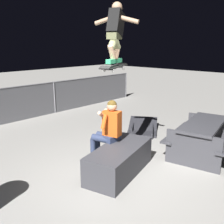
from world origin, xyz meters
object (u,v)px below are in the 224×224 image
at_px(person_sitting_on_ledge, 107,129).
at_px(skateboard, 114,67).
at_px(skater_airborne, 115,30).
at_px(picnic_table_back, 203,133).
at_px(kicker_ramp, 143,128).
at_px(ledge_box_main, 120,160).

bearing_deg(person_sitting_on_ledge, skateboard, -6.43).
xyz_separation_m(skateboard, skater_airborne, (0.05, 0.02, 0.69)).
relative_size(skater_airborne, picnic_table_back, 0.59).
relative_size(skateboard, kicker_ramp, 0.72).
xyz_separation_m(skateboard, kicker_ramp, (2.07, 0.77, -1.93)).
height_order(skateboard, picnic_table_back, skateboard).
distance_m(skater_airborne, picnic_table_back, 2.94).
bearing_deg(kicker_ramp, skateboard, -159.56).
bearing_deg(skateboard, ledge_box_main, -125.90).
bearing_deg(kicker_ramp, skater_airborne, -159.58).
distance_m(ledge_box_main, kicker_ramp, 2.66).
height_order(ledge_box_main, kicker_ramp, ledge_box_main).
relative_size(person_sitting_on_ledge, kicker_ramp, 0.96).
relative_size(ledge_box_main, kicker_ramp, 1.12).
xyz_separation_m(ledge_box_main, picnic_table_back, (1.92, -0.78, 0.23)).
distance_m(ledge_box_main, skateboard, 1.80).
bearing_deg(ledge_box_main, skateboard, 54.10).
bearing_deg(person_sitting_on_ledge, picnic_table_back, -34.02).
height_order(person_sitting_on_ledge, skater_airborne, skater_airborne).
bearing_deg(skater_airborne, ledge_box_main, -129.04).
distance_m(skateboard, picnic_table_back, 2.50).
bearing_deg(skater_airborne, picnic_table_back, -37.83).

